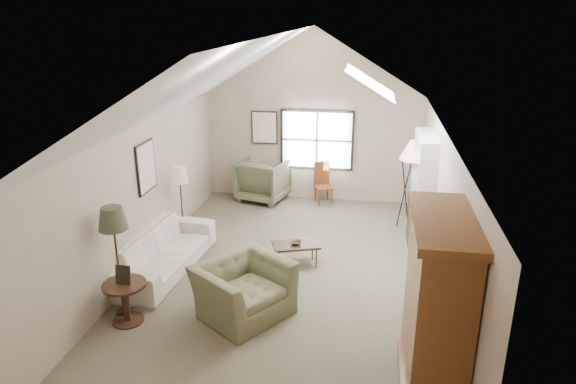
% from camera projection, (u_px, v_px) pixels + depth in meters
% --- Properties ---
extents(room_shell, '(5.01, 8.01, 4.00)m').
position_uv_depth(room_shell, '(284.00, 88.00, 7.71)').
color(room_shell, '#665D49').
rests_on(room_shell, ground).
extents(window, '(1.72, 0.08, 1.42)m').
position_uv_depth(window, '(317.00, 140.00, 11.97)').
color(window, black).
rests_on(window, room_shell).
extents(skylight, '(0.80, 1.20, 0.52)m').
position_uv_depth(skylight, '(372.00, 81.00, 8.35)').
color(skylight, white).
rests_on(skylight, room_shell).
extents(wall_art, '(1.97, 3.71, 0.88)m').
position_uv_depth(wall_art, '(208.00, 146.00, 10.30)').
color(wall_art, black).
rests_on(wall_art, room_shell).
extents(armoire, '(0.60, 1.50, 2.20)m').
position_uv_depth(armoire, '(437.00, 308.00, 5.85)').
color(armoire, brown).
rests_on(armoire, ground).
extents(tv_alcove, '(0.32, 1.30, 2.10)m').
position_uv_depth(tv_alcove, '(422.00, 190.00, 9.53)').
color(tv_alcove, white).
rests_on(tv_alcove, ground).
extents(media_console, '(0.34, 1.18, 0.60)m').
position_uv_depth(media_console, '(418.00, 232.00, 9.82)').
color(media_console, '#382316').
rests_on(media_console, ground).
extents(tv_panel, '(0.05, 0.90, 0.55)m').
position_uv_depth(tv_panel, '(420.00, 202.00, 9.61)').
color(tv_panel, black).
rests_on(tv_panel, media_console).
extents(sofa, '(1.18, 2.57, 0.73)m').
position_uv_depth(sofa, '(162.00, 251.00, 8.91)').
color(sofa, beige).
rests_on(sofa, ground).
extents(armchair_near, '(1.64, 1.67, 0.82)m').
position_uv_depth(armchair_near, '(244.00, 289.00, 7.58)').
color(armchair_near, '#6F6F4E').
rests_on(armchair_near, ground).
extents(armchair_far, '(1.31, 1.33, 0.99)m').
position_uv_depth(armchair_far, '(264.00, 180.00, 12.23)').
color(armchair_far, '#576043').
rests_on(armchair_far, ground).
extents(coffee_table, '(0.91, 0.70, 0.41)m').
position_uv_depth(coffee_table, '(296.00, 255.00, 9.12)').
color(coffee_table, '#342515').
rests_on(coffee_table, ground).
extents(bowl, '(0.25, 0.25, 0.05)m').
position_uv_depth(bowl, '(296.00, 243.00, 9.04)').
color(bowl, '#342415').
rests_on(bowl, coffee_table).
extents(side_table, '(0.68, 0.68, 0.63)m').
position_uv_depth(side_table, '(126.00, 303.00, 7.42)').
color(side_table, '#372216').
rests_on(side_table, ground).
extents(side_chair, '(0.50, 0.50, 0.97)m').
position_uv_depth(side_chair, '(324.00, 183.00, 12.02)').
color(side_chair, brown).
rests_on(side_chair, ground).
extents(tripod_lamp, '(0.66, 0.66, 1.94)m').
position_uv_depth(tripod_lamp, '(411.00, 186.00, 10.34)').
color(tripod_lamp, white).
rests_on(tripod_lamp, ground).
extents(dark_lamp, '(0.45, 0.45, 1.74)m').
position_uv_depth(dark_lamp, '(118.00, 261.00, 7.44)').
color(dark_lamp, '#2B2E21').
rests_on(dark_lamp, ground).
extents(tan_lamp, '(0.34, 0.34, 1.56)m').
position_uv_depth(tan_lamp, '(182.00, 204.00, 9.89)').
color(tan_lamp, tan).
rests_on(tan_lamp, ground).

